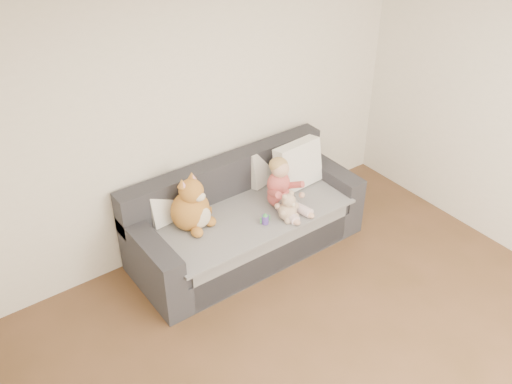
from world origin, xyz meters
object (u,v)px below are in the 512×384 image
(plush_cat, at_px, (192,207))
(teddy_bear, at_px, (288,208))
(toddler, at_px, (281,187))
(sippy_cup, at_px, (265,218))
(sofa, at_px, (244,221))

(plush_cat, bearing_deg, teddy_bear, -49.81)
(toddler, height_order, sippy_cup, toddler)
(toddler, bearing_deg, teddy_bear, -112.22)
(plush_cat, relative_size, teddy_bear, 1.92)
(toddler, relative_size, sippy_cup, 4.41)
(sofa, bearing_deg, plush_cat, 175.72)
(toddler, bearing_deg, plush_cat, 163.82)
(toddler, distance_m, teddy_bear, 0.23)
(sofa, distance_m, teddy_bear, 0.52)
(sofa, height_order, toddler, toddler)
(plush_cat, distance_m, teddy_bear, 0.86)
(toddler, height_order, teddy_bear, toddler)
(sofa, xyz_separation_m, teddy_bear, (0.22, -0.38, 0.28))
(teddy_bear, bearing_deg, toddler, 61.42)
(teddy_bear, height_order, sippy_cup, teddy_bear)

